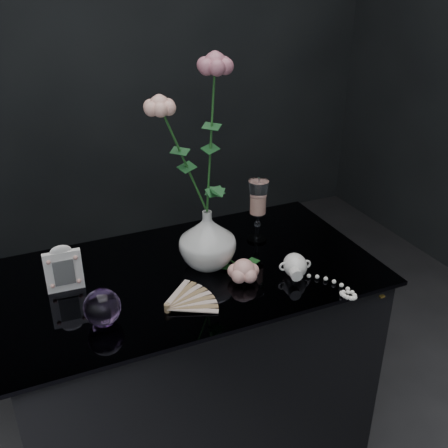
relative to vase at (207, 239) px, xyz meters
name	(u,v)px	position (x,y,z in m)	size (l,w,h in m)	color
table	(194,374)	(-0.06, -0.01, -0.46)	(1.05, 0.58, 0.76)	black
vase	(207,239)	(0.00, 0.00, 0.00)	(0.16, 0.16, 0.17)	silver
wine_glass	(258,211)	(0.20, 0.08, 0.01)	(0.06, 0.06, 0.20)	white
picture_frame	(63,268)	(-0.39, 0.03, -0.02)	(0.10, 0.08, 0.13)	white
paperweight	(102,307)	(-0.33, -0.15, -0.04)	(0.09, 0.09, 0.09)	#B682D4
paper_fan	(167,307)	(-0.18, -0.17, -0.07)	(0.26, 0.20, 0.03)	beige
loose_rose	(244,270)	(0.06, -0.12, -0.05)	(0.15, 0.19, 0.07)	#F0A69B
pearl_jar	(295,264)	(0.20, -0.15, -0.05)	(0.23, 0.24, 0.07)	white
roses	(197,139)	(-0.02, 0.01, 0.29)	(0.23, 0.10, 0.46)	#FCAE9D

